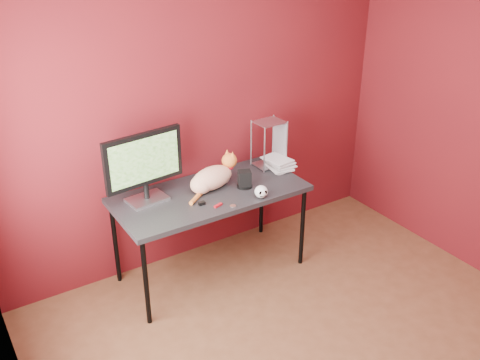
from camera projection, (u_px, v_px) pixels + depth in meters
room at (356, 170)px, 2.88m from camera, size 3.52×3.52×2.61m
desk at (210, 198)px, 4.17m from camera, size 1.50×0.70×0.75m
monitor at (144, 164)px, 3.89m from camera, size 0.62×0.23×0.54m
cat at (212, 178)px, 4.17m from camera, size 0.53×0.31×0.26m
skull_mug at (261, 192)px, 4.04m from camera, size 0.10×0.10×0.10m
speaker at (245, 180)px, 4.20m from camera, size 0.12×0.12×0.14m
book_stack at (271, 115)px, 4.30m from camera, size 0.22×0.27×0.97m
wire_rack at (269, 143)px, 4.51m from camera, size 0.25×0.20×0.40m
pocket_knife at (218, 205)px, 3.94m from camera, size 0.08×0.04×0.01m
black_gadget at (202, 203)px, 3.96m from camera, size 0.05×0.03×0.02m
washer at (233, 206)px, 3.94m from camera, size 0.05×0.05×0.00m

